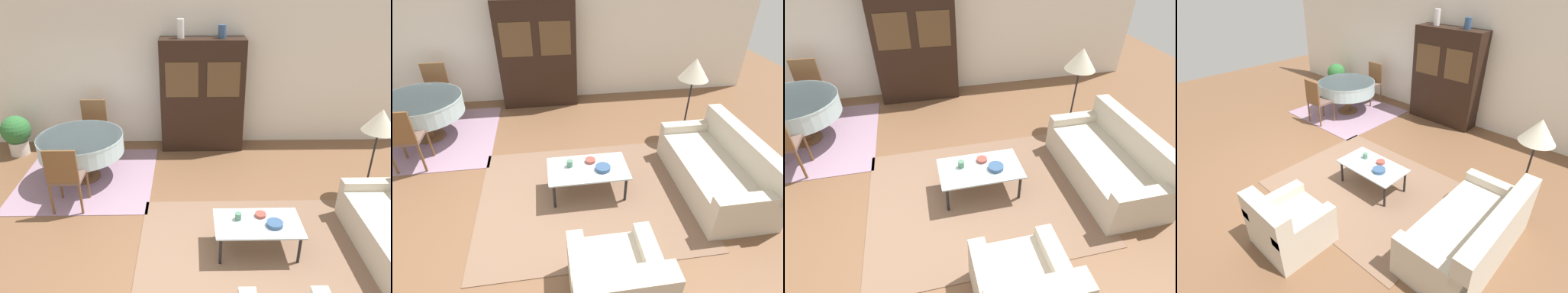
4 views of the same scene
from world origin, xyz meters
TOP-DOWN VIEW (x-y plane):
  - ground_plane at (0.00, 0.00)m, footprint 14.00×14.00m
  - wall_back at (0.00, 3.63)m, footprint 10.00×0.06m
  - area_rug at (0.90, 0.33)m, footprint 2.85×2.27m
  - dining_rug at (-1.55, 2.18)m, footprint 2.14×2.06m
  - couch at (2.68, 0.28)m, footprint 0.90×1.80m
  - armchair at (0.96, -1.15)m, footprint 0.82×0.80m
  - coffee_table at (0.93, 0.42)m, footprint 1.04×0.59m
  - display_cabinet at (0.36, 3.35)m, footprint 1.49×0.46m
  - dining_table at (-1.59, 2.20)m, footprint 1.33×1.33m
  - dining_chair_near at (-1.59, 1.31)m, footprint 0.44×0.44m
  - dining_chair_far at (-1.59, 3.09)m, footprint 0.44×0.44m
  - floor_lamp at (2.79, 1.63)m, footprint 0.47×0.47m
  - cup at (0.70, 0.49)m, footprint 0.08×0.08m
  - bowl at (1.11, 0.36)m, footprint 0.19×0.19m
  - bowl_small at (0.98, 0.55)m, footprint 0.14×0.14m
  - vase_tall at (-0.01, 3.35)m, footprint 0.12×0.12m
  - vase_short at (0.69, 3.35)m, footprint 0.13×0.13m
  - potted_plant at (-3.01, 3.10)m, footprint 0.52×0.52m

SIDE VIEW (x-z plane):
  - ground_plane at x=0.00m, z-range 0.00..0.00m
  - area_rug at x=0.90m, z-range 0.00..0.01m
  - dining_rug at x=-1.55m, z-range 0.00..0.01m
  - couch at x=2.68m, z-range -0.11..0.70m
  - armchair at x=0.96m, z-range -0.09..0.70m
  - coffee_table at x=0.93m, z-range 0.17..0.57m
  - potted_plant at x=-3.01m, z-range 0.05..0.79m
  - bowl_small at x=0.98m, z-range 0.41..0.45m
  - bowl at x=1.11m, z-range 0.41..0.46m
  - cup at x=0.70m, z-range 0.41..0.50m
  - dining_chair_near at x=-1.59m, z-range 0.08..1.07m
  - dining_chair_far at x=-1.59m, z-range 0.08..1.07m
  - dining_table at x=-1.59m, z-range 0.23..0.98m
  - display_cabinet at x=0.36m, z-range 0.00..2.04m
  - floor_lamp at x=2.79m, z-range 0.49..1.87m
  - wall_back at x=0.00m, z-range 0.00..2.70m
  - vase_short at x=0.69m, z-range 2.04..2.26m
  - vase_tall at x=-0.01m, z-range 2.04..2.35m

